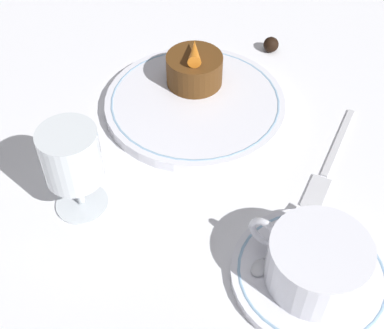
% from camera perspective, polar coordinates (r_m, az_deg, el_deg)
% --- Properties ---
extents(ground_plane, '(3.00, 3.00, 0.00)m').
position_cam_1_polar(ground_plane, '(0.68, -1.69, 4.16)').
color(ground_plane, white).
extents(dinner_plate, '(0.23, 0.23, 0.01)m').
position_cam_1_polar(dinner_plate, '(0.69, 0.39, 6.54)').
color(dinner_plate, white).
rests_on(dinner_plate, ground_plane).
extents(saucer, '(0.16, 0.16, 0.01)m').
position_cam_1_polar(saucer, '(0.54, 12.56, -11.38)').
color(saucer, white).
rests_on(saucer, ground_plane).
extents(coffee_cup, '(0.12, 0.10, 0.05)m').
position_cam_1_polar(coffee_cup, '(0.52, 13.22, -10.03)').
color(coffee_cup, white).
rests_on(coffee_cup, saucer).
extents(spoon, '(0.02, 0.11, 0.00)m').
position_cam_1_polar(spoon, '(0.55, 8.82, -8.64)').
color(spoon, silver).
rests_on(spoon, saucer).
extents(wine_glass, '(0.06, 0.06, 0.11)m').
position_cam_1_polar(wine_glass, '(0.55, -12.68, 0.40)').
color(wine_glass, silver).
rests_on(wine_glass, ground_plane).
extents(fork, '(0.04, 0.18, 0.01)m').
position_cam_1_polar(fork, '(0.64, 14.32, -0.10)').
color(fork, silver).
rests_on(fork, ground_plane).
extents(dessert_cake, '(0.07, 0.07, 0.04)m').
position_cam_1_polar(dessert_cake, '(0.71, 0.25, 10.09)').
color(dessert_cake, '#563314').
rests_on(dessert_cake, dinner_plate).
extents(carrot_garnish, '(0.04, 0.05, 0.02)m').
position_cam_1_polar(carrot_garnish, '(0.69, 0.26, 11.98)').
color(carrot_garnish, orange).
rests_on(carrot_garnish, dessert_cake).
extents(chocolate_truffle, '(0.02, 0.02, 0.02)m').
position_cam_1_polar(chocolate_truffle, '(0.80, 8.43, 12.54)').
color(chocolate_truffle, black).
rests_on(chocolate_truffle, ground_plane).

